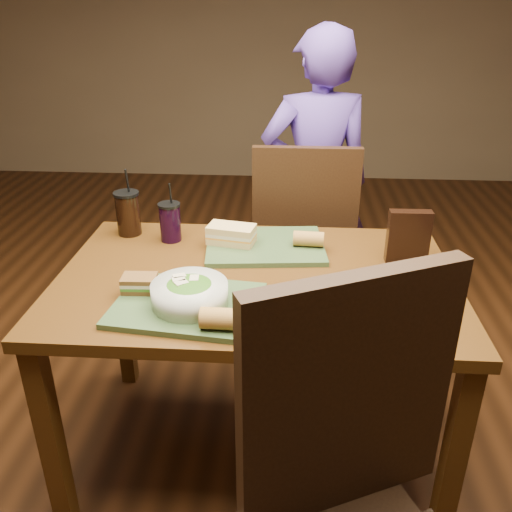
# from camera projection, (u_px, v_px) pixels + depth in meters

# --- Properties ---
(ground) EXTENTS (6.00, 6.00, 0.00)m
(ground) POSITION_uv_depth(u_px,v_px,m) (256.00, 446.00, 2.10)
(ground) COLOR #381C0B
(ground) RESTS_ON ground
(dining_table) EXTENTS (1.30, 0.85, 0.75)m
(dining_table) POSITION_uv_depth(u_px,v_px,m) (256.00, 299.00, 1.82)
(dining_table) COLOR #492A0E
(dining_table) RESTS_ON ground
(chair_far) EXTENTS (0.45, 0.45, 1.03)m
(chair_far) POSITION_uv_depth(u_px,v_px,m) (303.00, 240.00, 2.47)
(chair_far) COLOR black
(chair_far) RESTS_ON ground
(diner) EXTENTS (0.59, 0.44, 1.48)m
(diner) POSITION_uv_depth(u_px,v_px,m) (315.00, 185.00, 2.66)
(diner) COLOR #543696
(diner) RESTS_ON ground
(tray_near) EXTENTS (0.45, 0.37, 0.02)m
(tray_near) POSITION_uv_depth(u_px,v_px,m) (187.00, 305.00, 1.59)
(tray_near) COLOR #344A28
(tray_near) RESTS_ON dining_table
(tray_far) EXTENTS (0.45, 0.36, 0.02)m
(tray_far) POSITION_uv_depth(u_px,v_px,m) (265.00, 246.00, 1.96)
(tray_far) COLOR #344A28
(tray_far) RESTS_ON dining_table
(salad_bowl) EXTENTS (0.22, 0.22, 0.07)m
(salad_bowl) POSITION_uv_depth(u_px,v_px,m) (190.00, 292.00, 1.56)
(salad_bowl) COLOR silver
(salad_bowl) RESTS_ON tray_near
(soup_bowl) EXTENTS (0.18, 0.18, 0.06)m
(soup_bowl) POSITION_uv_depth(u_px,v_px,m) (387.00, 297.00, 1.59)
(soup_bowl) COLOR white
(soup_bowl) RESTS_ON dining_table
(sandwich_near) EXTENTS (0.11, 0.07, 0.05)m
(sandwich_near) POSITION_uv_depth(u_px,v_px,m) (140.00, 283.00, 1.64)
(sandwich_near) COLOR #593819
(sandwich_near) RESTS_ON tray_near
(sandwich_far) EXTENTS (0.18, 0.12, 0.07)m
(sandwich_far) POSITION_uv_depth(u_px,v_px,m) (231.00, 234.00, 1.95)
(sandwich_far) COLOR tan
(sandwich_far) RESTS_ON tray_far
(baguette_near) EXTENTS (0.12, 0.06, 0.06)m
(baguette_near) POSITION_uv_depth(u_px,v_px,m) (222.00, 319.00, 1.45)
(baguette_near) COLOR #AD7533
(baguette_near) RESTS_ON tray_near
(baguette_far) EXTENTS (0.11, 0.06, 0.05)m
(baguette_far) POSITION_uv_depth(u_px,v_px,m) (309.00, 239.00, 1.93)
(baguette_far) COLOR #AD7533
(baguette_far) RESTS_ON tray_far
(cup_cola) EXTENTS (0.10, 0.10, 0.26)m
(cup_cola) POSITION_uv_depth(u_px,v_px,m) (128.00, 213.00, 2.05)
(cup_cola) COLOR black
(cup_cola) RESTS_ON dining_table
(cup_berry) EXTENTS (0.08, 0.08, 0.22)m
(cup_berry) POSITION_uv_depth(u_px,v_px,m) (170.00, 222.00, 2.00)
(cup_berry) COLOR black
(cup_berry) RESTS_ON dining_table
(chip_bag) EXTENTS (0.14, 0.05, 0.18)m
(chip_bag) POSITION_uv_depth(u_px,v_px,m) (408.00, 237.00, 1.83)
(chip_bag) COLOR black
(chip_bag) RESTS_ON dining_table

